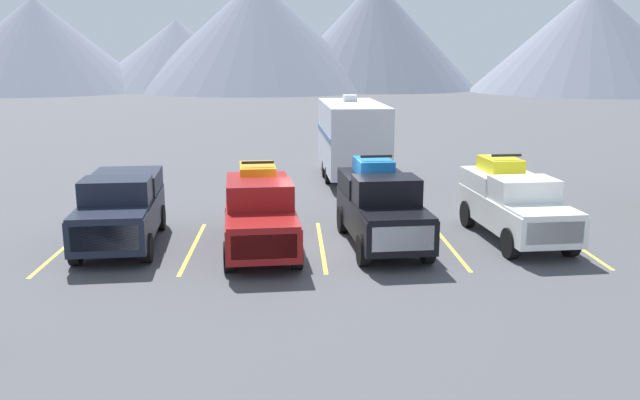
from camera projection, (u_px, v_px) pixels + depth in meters
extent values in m
plane|color=#47474C|center=(321.00, 246.00, 20.45)|extent=(240.00, 240.00, 0.00)
cube|color=black|center=(121.00, 217.00, 20.28)|extent=(2.50, 5.41, 0.98)
cube|color=black|center=(108.00, 214.00, 18.33)|extent=(2.11, 1.63, 0.08)
cube|color=black|center=(116.00, 191.00, 19.63)|extent=(2.06, 1.52, 0.76)
cube|color=slate|center=(113.00, 194.00, 19.10)|extent=(1.85, 0.36, 0.56)
cube|color=black|center=(126.00, 182.00, 21.49)|extent=(2.23, 2.58, 0.62)
cube|color=silver|center=(104.00, 238.00, 17.75)|extent=(1.77, 0.20, 0.69)
cylinder|color=black|center=(147.00, 248.00, 18.77)|extent=(0.35, 0.85, 0.83)
cylinder|color=black|center=(75.00, 250.00, 18.53)|extent=(0.35, 0.85, 0.83)
cylinder|color=black|center=(160.00, 218.00, 22.24)|extent=(0.35, 0.85, 0.83)
cylinder|color=black|center=(100.00, 219.00, 22.00)|extent=(0.35, 0.85, 0.83)
cube|color=maroon|center=(260.00, 221.00, 19.93)|extent=(2.44, 6.00, 0.92)
cube|color=maroon|center=(263.00, 222.00, 17.78)|extent=(2.03, 1.79, 0.08)
cube|color=maroon|center=(260.00, 196.00, 19.24)|extent=(1.98, 1.67, 0.80)
cube|color=slate|center=(261.00, 199.00, 18.64)|extent=(1.76, 0.37, 0.59)
cube|color=maroon|center=(258.00, 187.00, 21.31)|extent=(2.15, 2.84, 0.51)
cube|color=silver|center=(264.00, 247.00, 17.11)|extent=(1.68, 0.19, 0.64)
cylinder|color=black|center=(297.00, 254.00, 18.21)|extent=(0.35, 0.84, 0.82)
cylinder|color=black|center=(229.00, 257.00, 17.99)|extent=(0.35, 0.84, 0.82)
cylinder|color=black|center=(286.00, 219.00, 22.07)|extent=(0.35, 0.84, 0.82)
cylinder|color=black|center=(230.00, 221.00, 21.85)|extent=(0.35, 0.84, 0.82)
cube|color=orange|center=(257.00, 172.00, 21.21)|extent=(1.22, 1.81, 0.45)
cylinder|color=black|center=(273.00, 175.00, 20.69)|extent=(0.21, 0.45, 0.44)
cylinder|color=black|center=(243.00, 176.00, 20.58)|extent=(0.21, 0.45, 0.44)
cylinder|color=black|center=(271.00, 168.00, 21.84)|extent=(0.21, 0.45, 0.44)
cylinder|color=black|center=(243.00, 169.00, 21.73)|extent=(0.21, 0.45, 0.44)
cube|color=black|center=(258.00, 162.00, 20.66)|extent=(0.99, 0.16, 0.08)
cube|color=black|center=(382.00, 217.00, 20.22)|extent=(2.38, 5.38, 0.96)
cube|color=black|center=(397.00, 215.00, 18.28)|extent=(2.00, 1.61, 0.08)
cube|color=black|center=(386.00, 191.00, 19.57)|extent=(1.95, 1.51, 0.83)
cube|color=slate|center=(390.00, 193.00, 19.03)|extent=(1.74, 0.37, 0.61)
cube|color=black|center=(373.00, 183.00, 21.42)|extent=(2.11, 2.56, 0.61)
cube|color=silver|center=(403.00, 239.00, 17.69)|extent=(1.67, 0.19, 0.67)
cylinder|color=black|center=(427.00, 248.00, 18.70)|extent=(0.35, 0.88, 0.87)
cylinder|color=black|center=(363.00, 250.00, 18.48)|extent=(0.35, 0.88, 0.87)
cylinder|color=black|center=(397.00, 218.00, 22.16)|extent=(0.35, 0.88, 0.87)
cylinder|color=black|center=(343.00, 219.00, 21.94)|extent=(0.35, 0.88, 0.87)
cube|color=blue|center=(373.00, 166.00, 21.31)|extent=(1.20, 1.63, 0.45)
cylinder|color=black|center=(391.00, 169.00, 20.85)|extent=(0.21, 0.45, 0.44)
cylinder|color=black|center=(363.00, 169.00, 20.74)|extent=(0.21, 0.45, 0.44)
cylinder|color=black|center=(383.00, 163.00, 21.88)|extent=(0.21, 0.45, 0.44)
cylinder|color=black|center=(357.00, 164.00, 21.77)|extent=(0.21, 0.45, 0.44)
cube|color=black|center=(376.00, 156.00, 20.81)|extent=(0.99, 0.16, 0.08)
cube|color=white|center=(516.00, 212.00, 20.90)|extent=(2.37, 5.44, 0.89)
cube|color=white|center=(544.00, 211.00, 18.95)|extent=(1.98, 1.63, 0.08)
cube|color=white|center=(524.00, 190.00, 20.26)|extent=(1.94, 1.52, 0.72)
cube|color=slate|center=(532.00, 192.00, 19.72)|extent=(1.73, 0.34, 0.53)
cube|color=white|center=(500.00, 180.00, 22.13)|extent=(2.10, 2.58, 0.59)
cube|color=silver|center=(555.00, 233.00, 18.35)|extent=(1.66, 0.19, 0.63)
cylinder|color=black|center=(570.00, 241.00, 19.36)|extent=(0.35, 0.90, 0.88)
cylinder|color=black|center=(510.00, 243.00, 19.14)|extent=(0.35, 0.90, 0.88)
cylinder|color=black|center=(519.00, 212.00, 22.85)|extent=(0.35, 0.90, 0.88)
cylinder|color=black|center=(468.00, 214.00, 22.63)|extent=(0.35, 0.90, 0.88)
cube|color=yellow|center=(501.00, 165.00, 22.01)|extent=(1.19, 1.64, 0.45)
cylinder|color=black|center=(520.00, 167.00, 21.55)|extent=(0.21, 0.45, 0.44)
cylinder|color=black|center=(494.00, 168.00, 21.44)|extent=(0.21, 0.45, 0.44)
cylinder|color=black|center=(507.00, 162.00, 22.59)|extent=(0.21, 0.45, 0.44)
cylinder|color=black|center=(482.00, 163.00, 22.48)|extent=(0.21, 0.45, 0.44)
cube|color=black|center=(506.00, 155.00, 21.51)|extent=(0.98, 0.16, 0.08)
cube|color=gold|center=(63.00, 249.00, 20.15)|extent=(0.12, 5.50, 0.01)
cube|color=gold|center=(193.00, 247.00, 20.32)|extent=(0.12, 5.50, 0.01)
cube|color=gold|center=(321.00, 245.00, 20.48)|extent=(0.12, 5.50, 0.01)
cube|color=gold|center=(448.00, 244.00, 20.65)|extent=(0.12, 5.50, 0.01)
cube|color=gold|center=(572.00, 242.00, 20.81)|extent=(0.12, 5.50, 0.01)
cube|color=silver|center=(352.00, 136.00, 30.67)|extent=(2.82, 6.93, 2.99)
cube|color=#4C6B99|center=(324.00, 133.00, 30.54)|extent=(0.25, 6.57, 0.24)
cube|color=silver|center=(350.00, 98.00, 31.32)|extent=(0.62, 0.72, 0.30)
cube|color=#333333|center=(364.00, 190.00, 27.12)|extent=(0.16, 1.20, 0.12)
cylinder|color=black|center=(380.00, 174.00, 30.31)|extent=(0.25, 0.77, 0.76)
cylinder|color=black|center=(328.00, 175.00, 30.13)|extent=(0.25, 0.77, 0.76)
cylinder|color=black|center=(375.00, 168.00, 31.91)|extent=(0.25, 0.77, 0.76)
cylinder|color=black|center=(325.00, 169.00, 31.73)|extent=(0.25, 0.77, 0.76)
cone|color=slate|center=(36.00, 44.00, 101.67)|extent=(33.97, 33.97, 13.95)
cone|color=slate|center=(177.00, 55.00, 107.81)|extent=(28.96, 28.96, 10.86)
cone|color=slate|center=(257.00, 34.00, 104.88)|extent=(38.79, 38.79, 17.02)
cone|color=slate|center=(375.00, 34.00, 109.06)|extent=(33.17, 33.17, 17.25)
cone|color=slate|center=(590.00, 39.00, 99.55)|extent=(34.71, 34.71, 15.48)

